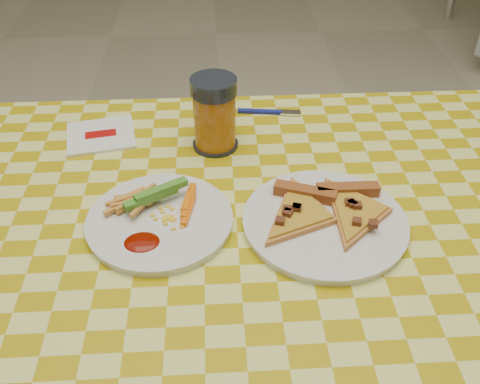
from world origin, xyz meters
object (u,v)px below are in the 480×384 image
plate_left (160,222)px  plate_right (324,223)px  table (237,265)px  drink_glass (215,114)px

plate_left → plate_right: size_ratio=0.89×
table → drink_glass: size_ratio=9.13×
drink_glass → plate_right: bearing=-55.1°
table → drink_glass: (-0.03, 0.25, 0.14)m
table → plate_left: 0.15m
plate_left → drink_glass: drink_glass is taller
plate_left → drink_glass: size_ratio=1.62×
drink_glass → plate_left: bearing=-112.6°
table → plate_left: plate_left is taller
table → plate_right: (0.14, 0.01, 0.08)m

